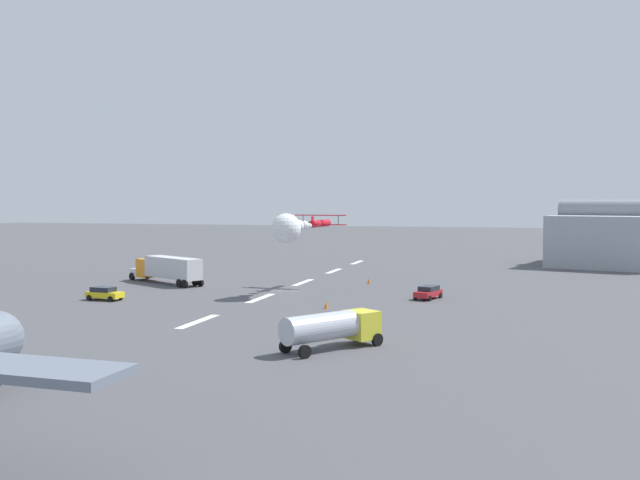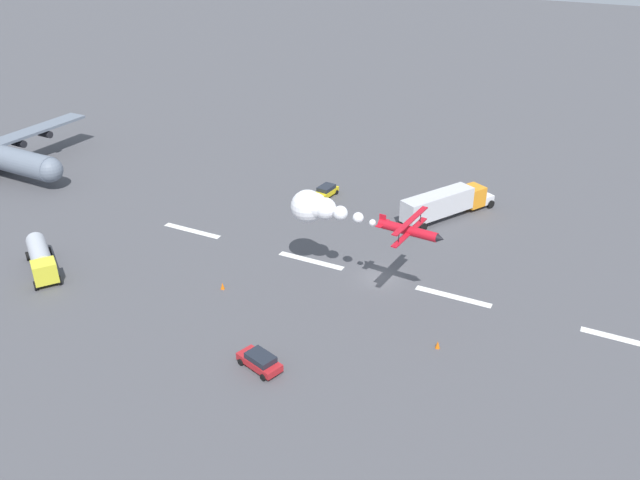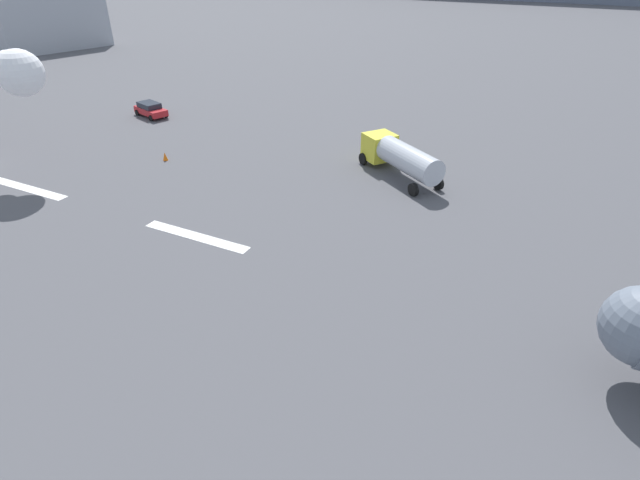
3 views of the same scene
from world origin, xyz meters
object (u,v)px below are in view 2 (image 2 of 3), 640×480
(semi_truck_orange, at_px, (446,203))
(airport_staff_sedan, at_px, (260,361))
(traffic_cone_near, at_px, (438,345))
(stunt_biplane_red, at_px, (321,209))
(traffic_cone_far, at_px, (223,286))
(fuel_tanker_truck, at_px, (41,258))
(followme_car_yellow, at_px, (326,191))

(semi_truck_orange, xyz_separation_m, airport_staff_sedan, (5.27, 36.52, -1.31))
(airport_staff_sedan, height_order, traffic_cone_near, airport_staff_sedan)
(stunt_biplane_red, height_order, traffic_cone_far, stunt_biplane_red)
(stunt_biplane_red, bearing_deg, traffic_cone_far, 38.77)
(stunt_biplane_red, xyz_separation_m, semi_truck_orange, (-7.36, -20.44, -6.17))
(stunt_biplane_red, height_order, fuel_tanker_truck, stunt_biplane_red)
(stunt_biplane_red, xyz_separation_m, traffic_cone_far, (8.29, 6.65, -7.92))
(semi_truck_orange, distance_m, followme_car_yellow, 16.62)
(semi_truck_orange, height_order, followme_car_yellow, semi_truck_orange)
(followme_car_yellow, relative_size, traffic_cone_near, 5.80)
(semi_truck_orange, height_order, traffic_cone_near, semi_truck_orange)
(semi_truck_orange, distance_m, airport_staff_sedan, 36.92)
(stunt_biplane_red, bearing_deg, airport_staff_sedan, 97.39)
(fuel_tanker_truck, height_order, traffic_cone_far, fuel_tanker_truck)
(stunt_biplane_red, relative_size, semi_truck_orange, 1.21)
(traffic_cone_near, bearing_deg, airport_staff_sedan, 37.16)
(followme_car_yellow, relative_size, traffic_cone_far, 5.80)
(followme_car_yellow, bearing_deg, fuel_tanker_truck, 59.84)
(stunt_biplane_red, relative_size, traffic_cone_near, 22.36)
(followme_car_yellow, bearing_deg, semi_truck_orange, -176.94)
(airport_staff_sedan, bearing_deg, fuel_tanker_truck, -6.58)
(stunt_biplane_red, relative_size, fuel_tanker_truck, 2.02)
(followme_car_yellow, bearing_deg, traffic_cone_near, 133.26)
(traffic_cone_near, xyz_separation_m, traffic_cone_far, (23.36, 0.42, 0.00))
(followme_car_yellow, xyz_separation_m, traffic_cone_near, (-24.26, 25.79, -0.44))
(stunt_biplane_red, relative_size, traffic_cone_far, 22.36)
(fuel_tanker_truck, distance_m, airport_staff_sedan, 30.18)
(stunt_biplane_red, height_order, traffic_cone_near, stunt_biplane_red)
(stunt_biplane_red, xyz_separation_m, fuel_tanker_truck, (27.88, 12.62, -6.56))
(stunt_biplane_red, xyz_separation_m, airport_staff_sedan, (-2.09, 16.08, -7.48))
(semi_truck_orange, distance_m, fuel_tanker_truck, 48.32)
(followme_car_yellow, bearing_deg, stunt_biplane_red, 115.16)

